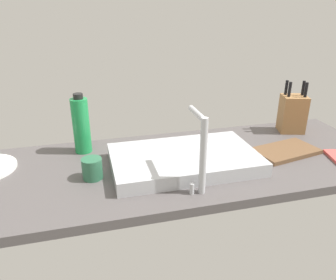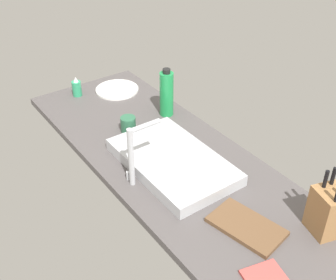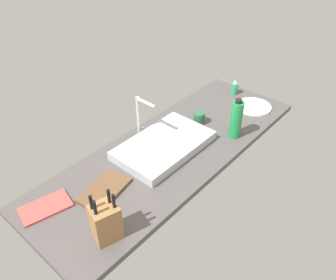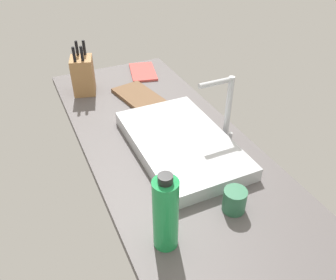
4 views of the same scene
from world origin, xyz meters
The scene contains 9 objects.
countertop_slab centered at (0.00, 0.00, 1.75)cm, with size 183.73×63.74×3.50cm, color #514C4C.
sink_basin centered at (-4.37, 3.22, 6.18)cm, with size 57.04×34.59×5.36cm, color #B7BABF.
faucet centered at (-4.05, 22.02, 19.61)cm, with size 5.50×15.05×27.03cm.
knife_block centered at (-67.08, -19.27, 12.90)cm, with size 14.03×13.13×25.23cm.
cutting_board centered at (-50.20, 2.92, 4.40)cm, with size 26.96×15.78×1.80cm, color brown.
soap_bottle centered at (80.11, 8.51, 8.27)cm, with size 5.21×5.21×11.32cm.
water_bottle centered at (33.94, -20.64, 15.65)cm, with size 7.18×7.18×25.79cm.
dinner_plate centered at (72.17, -12.64, 4.10)cm, with size 24.55×24.55×1.20cm, color white.
coffee_mug centered at (31.23, 4.31, 7.45)cm, with size 7.43×7.43×7.91cm, color #2D6647.
Camera 2 is at (-124.69, 91.41, 119.13)cm, focal length 45.77 mm.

